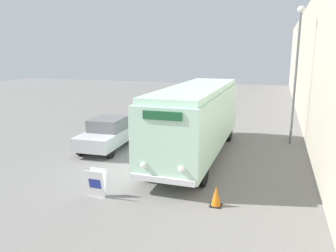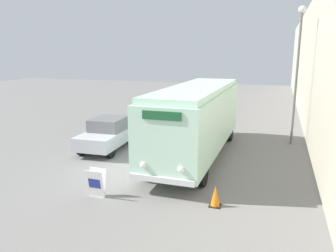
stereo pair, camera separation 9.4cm
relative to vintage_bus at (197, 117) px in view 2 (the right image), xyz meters
name	(u,v)px [view 2 (the right image)]	position (x,y,z in m)	size (l,w,h in m)	color
ground_plane	(138,171)	(-1.80, -2.63, -1.87)	(80.00, 80.00, 0.00)	slate
building_wall_right	(311,66)	(5.19, 7.37, 2.13)	(0.30, 60.00, 8.00)	#B2A893
vintage_bus	(197,117)	(0.00, 0.00, 0.00)	(2.40, 9.62, 3.29)	black
sign_board	(96,184)	(-2.12, -5.38, -1.40)	(0.64, 0.36, 0.97)	gray
streetlamp	(298,58)	(4.26, 3.73, 2.62)	(0.36, 0.36, 7.00)	#595E60
parked_car_near	(108,134)	(-4.52, -0.19, -1.09)	(1.96, 4.13, 1.56)	black
parked_car_mid	(157,110)	(-4.60, 7.05, -1.05)	(1.95, 4.33, 1.62)	black
parked_car_far	(180,99)	(-4.84, 13.31, -1.10)	(2.08, 4.79, 1.48)	black
parked_car_distant	(199,90)	(-4.77, 20.42, -1.10)	(1.89, 4.33, 1.52)	black
traffic_cone	(215,196)	(1.81, -4.78, -1.54)	(0.36, 0.36, 0.67)	black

